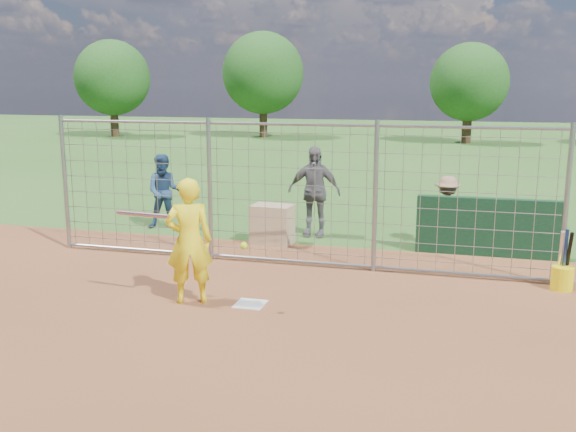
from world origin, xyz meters
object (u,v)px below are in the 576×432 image
(bystander_a, at_px, (165,192))
(bystander_c, at_px, (446,211))
(bystander_b, at_px, (314,191))
(equipment_bin, at_px, (272,225))
(bucket_with_bats, at_px, (562,275))
(batter, at_px, (189,241))

(bystander_a, xyz_separation_m, bystander_c, (6.11, 0.03, -0.13))
(bystander_b, xyz_separation_m, bystander_c, (2.74, -0.12, -0.26))
(equipment_bin, height_order, bucket_with_bats, bucket_with_bats)
(equipment_bin, bearing_deg, batter, -88.45)
(bystander_b, bearing_deg, bystander_c, -2.66)
(batter, height_order, bucket_with_bats, batter)
(bucket_with_bats, bearing_deg, batter, -159.07)
(bystander_b, height_order, equipment_bin, bystander_b)
(bystander_c, bearing_deg, bystander_a, -12.76)
(batter, distance_m, bystander_a, 5.17)
(bystander_a, xyz_separation_m, bystander_b, (3.38, 0.15, 0.13))
(bystander_a, distance_m, equipment_bin, 2.87)
(bystander_a, relative_size, equipment_bin, 2.08)
(bystander_a, relative_size, bystander_b, 0.87)
(batter, height_order, bystander_a, batter)
(bucket_with_bats, bearing_deg, equipment_bin, 162.51)
(bystander_c, xyz_separation_m, equipment_bin, (-3.38, -0.79, -0.30))
(batter, distance_m, bystander_c, 5.73)
(bystander_c, bearing_deg, bucket_with_bats, 114.31)
(bystander_b, bearing_deg, bucket_with_bats, -29.28)
(bucket_with_bats, bearing_deg, bystander_b, 150.85)
(equipment_bin, relative_size, bucket_with_bats, 0.82)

